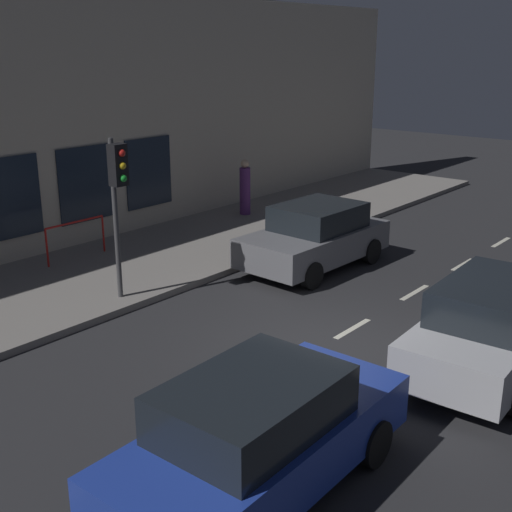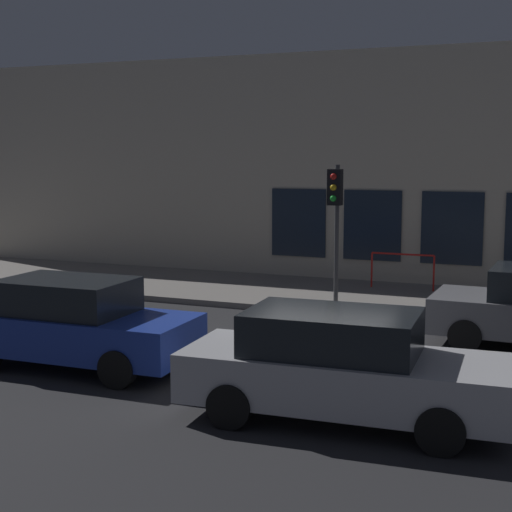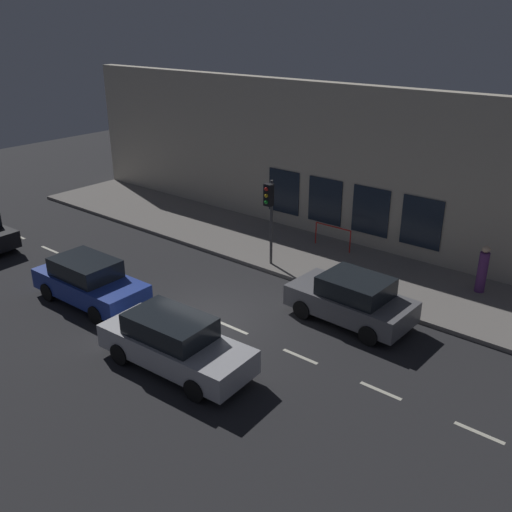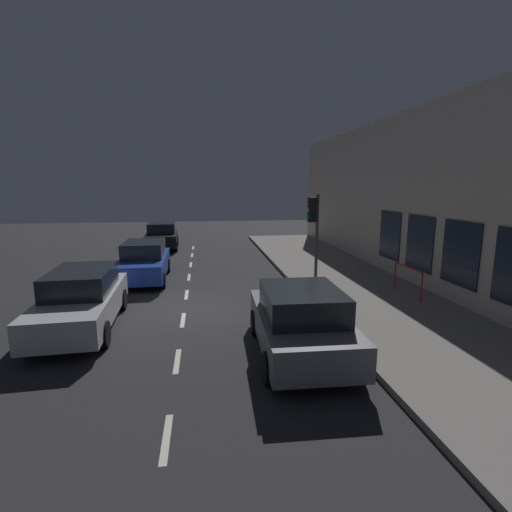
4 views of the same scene
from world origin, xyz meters
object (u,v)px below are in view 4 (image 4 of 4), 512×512
parked_car_0 (82,299)px  parked_car_2 (162,236)px  traffic_light (313,221)px  parked_car_1 (144,261)px  parked_car_3 (300,321)px

parked_car_0 → parked_car_2: 13.13m
parked_car_0 → traffic_light: bearing=-165.7°
parked_car_2 → parked_car_1: bearing=88.5°
traffic_light → parked_car_3: traffic_light is taller
traffic_light → parked_car_3: bearing=-109.5°
traffic_light → parked_car_2: 12.73m
parked_car_3 → parked_car_0: bearing=157.3°
parked_car_1 → parked_car_3: 8.87m
parked_car_1 → parked_car_3: same height
parked_car_0 → parked_car_1: (0.88, 5.16, -0.00)m
parked_car_1 → parked_car_2: 7.94m
traffic_light → parked_car_0: traffic_light is taller
traffic_light → parked_car_0: bearing=-162.8°
parked_car_0 → parked_car_1: 5.24m
parked_car_2 → parked_car_3: (4.63, -15.57, 0.00)m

